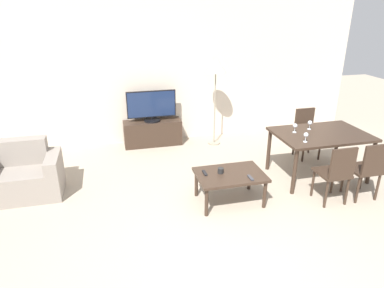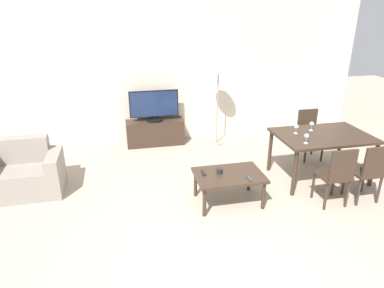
{
  "view_description": "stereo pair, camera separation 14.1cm",
  "coord_description": "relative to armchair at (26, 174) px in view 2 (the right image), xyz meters",
  "views": [
    {
      "loc": [
        -1.09,
        -2.68,
        2.6
      ],
      "look_at": [
        0.06,
        1.95,
        0.65
      ],
      "focal_mm": 32.0,
      "sensor_mm": 36.0,
      "label": 1
    },
    {
      "loc": [
        -0.95,
        -2.71,
        2.6
      ],
      "look_at": [
        0.06,
        1.95,
        0.65
      ],
      "focal_mm": 32.0,
      "sensor_mm": 36.0,
      "label": 2
    }
  ],
  "objects": [
    {
      "name": "ground_plane",
      "position": [
        2.39,
        -2.18,
        -0.29
      ],
      "size": [
        18.0,
        18.0,
        0.0
      ],
      "primitive_type": "plane",
      "color": "tan"
    },
    {
      "name": "wall_back",
      "position": [
        2.39,
        1.74,
        1.06
      ],
      "size": [
        7.96,
        0.06,
        2.7
      ],
      "color": "beige",
      "rests_on": "ground_plane"
    },
    {
      "name": "armchair",
      "position": [
        0.0,
        0.0,
        0.0
      ],
      "size": [
        1.04,
        0.68,
        0.8
      ],
      "color": "gray",
      "rests_on": "ground_plane"
    },
    {
      "name": "tv_stand",
      "position": [
        2.07,
        1.48,
        -0.05
      ],
      "size": [
        1.12,
        0.38,
        0.49
      ],
      "color": "#38281E",
      "rests_on": "ground_plane"
    },
    {
      "name": "tv",
      "position": [
        2.07,
        1.48,
        0.5
      ],
      "size": [
        0.94,
        0.32,
        0.6
      ],
      "color": "black",
      "rests_on": "tv_stand"
    },
    {
      "name": "coffee_table",
      "position": [
        2.82,
        -0.91,
        0.1
      ],
      "size": [
        0.93,
        0.64,
        0.44
      ],
      "color": "#38281E",
      "rests_on": "ground_plane"
    },
    {
      "name": "dining_table",
      "position": [
        4.45,
        -0.5,
        0.37
      ],
      "size": [
        1.42,
        0.96,
        0.74
      ],
      "color": "#38281E",
      "rests_on": "ground_plane"
    },
    {
      "name": "dining_chair_near",
      "position": [
        4.21,
        -1.29,
        0.2
      ],
      "size": [
        0.4,
        0.4,
        0.87
      ],
      "color": "#38281E",
      "rests_on": "ground_plane"
    },
    {
      "name": "dining_chair_far",
      "position": [
        4.7,
        0.28,
        0.2
      ],
      "size": [
        0.4,
        0.4,
        0.87
      ],
      "color": "#38281E",
      "rests_on": "ground_plane"
    },
    {
      "name": "dining_chair_near_right",
      "position": [
        4.7,
        -1.29,
        0.2
      ],
      "size": [
        0.4,
        0.4,
        0.87
      ],
      "color": "#38281E",
      "rests_on": "ground_plane"
    },
    {
      "name": "floor_lamp",
      "position": [
        3.27,
        1.24,
        1.19
      ],
      "size": [
        0.38,
        0.38,
        1.68
      ],
      "color": "gray",
      "rests_on": "ground_plane"
    },
    {
      "name": "remote_primary",
      "position": [
        3.04,
        -1.11,
        0.16
      ],
      "size": [
        0.04,
        0.15,
        0.02
      ],
      "color": "#38383D",
      "rests_on": "coffee_table"
    },
    {
      "name": "remote_secondary",
      "position": [
        2.48,
        -0.82,
        0.16
      ],
      "size": [
        0.04,
        0.15,
        0.02
      ],
      "color": "black",
      "rests_on": "coffee_table"
    },
    {
      "name": "cup_white_near",
      "position": [
        2.7,
        -0.86,
        0.19
      ],
      "size": [
        0.08,
        0.08,
        0.08
      ],
      "color": "black",
      "rests_on": "coffee_table"
    },
    {
      "name": "wine_glass_left",
      "position": [
        4.01,
        -0.78,
        0.55
      ],
      "size": [
        0.07,
        0.07,
        0.15
      ],
      "color": "silver",
      "rests_on": "dining_table"
    },
    {
      "name": "wine_glass_center",
      "position": [
        4.06,
        -0.38,
        0.55
      ],
      "size": [
        0.07,
        0.07,
        0.15
      ],
      "color": "silver",
      "rests_on": "dining_table"
    },
    {
      "name": "wine_glass_right",
      "position": [
        4.36,
        -0.3,
        0.55
      ],
      "size": [
        0.07,
        0.07,
        0.15
      ],
      "color": "silver",
      "rests_on": "dining_table"
    }
  ]
}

